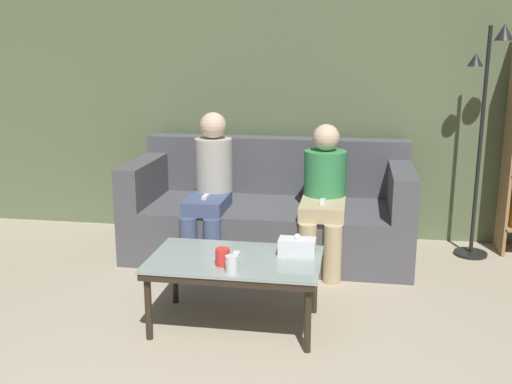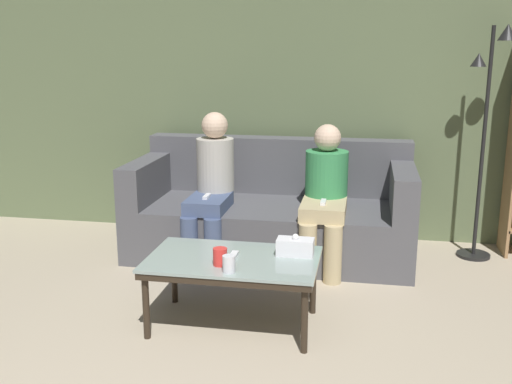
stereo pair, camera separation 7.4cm
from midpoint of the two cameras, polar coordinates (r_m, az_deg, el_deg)
wall_back at (r=5.25m, az=1.91°, el=9.92°), size 12.00×0.06×2.60m
couch at (r=4.87m, az=0.95°, el=-2.06°), size 2.22×0.98×0.90m
coffee_table at (r=3.57m, az=-2.60°, el=-6.93°), size 1.01×0.62×0.43m
cup_near_left at (r=3.43m, az=-3.83°, el=-6.19°), size 0.08×0.08×0.10m
cup_near_right at (r=3.33m, az=-2.96°, el=-6.87°), size 0.07×0.07×0.10m
tissue_box at (r=3.60m, az=3.34°, el=-5.20°), size 0.22×0.12×0.13m
game_remote at (r=3.56m, az=-2.61°, el=-6.13°), size 0.04×0.15×0.02m
standing_lamp at (r=4.94m, az=20.54°, el=6.62°), size 0.31×0.26×1.81m
seated_person_left_end at (r=4.66m, az=-4.82°, el=0.76°), size 0.31×0.67×1.15m
seated_person_mid_left at (r=4.53m, az=6.02°, el=-0.01°), size 0.33×0.69×1.08m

